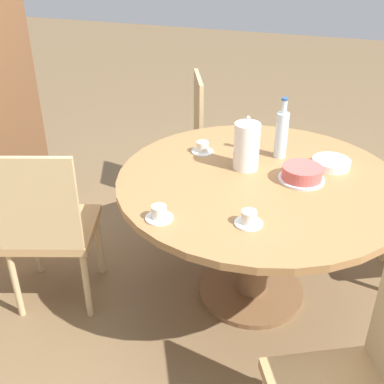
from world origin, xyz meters
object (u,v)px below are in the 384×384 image
Objects in this scene: chair_a at (49,226)px; cake_main at (302,174)px; water_bottle at (281,133)px; cup_c at (159,214)px; cup_b at (202,148)px; coffee_pot at (247,145)px; cup_a at (249,219)px; chair_d at (217,139)px.

chair_a is 4.16× the size of cake_main.
cup_c is (-0.77, 0.37, -0.11)m from water_bottle.
cup_b is at bearing -154.68° from chair_a.
coffee_pot is 2.35× the size of cup_a.
cup_a is (-0.69, 0.01, -0.11)m from water_bottle.
cup_b and cup_c have the same top height.
cake_main is 1.88× the size of cup_c.
cup_c is (-0.08, 0.36, 0.00)m from cup_a.
water_bottle is (-0.65, -0.53, 0.37)m from chair_d.
cup_b is (0.60, 0.39, 0.00)m from cup_a.
water_bottle is 0.29m from cake_main.
water_bottle is at bearing -0.59° from cup_a.
cup_b is at bearing 2.53° from cup_c.
cup_c is at bearing 154.31° from water_bottle.
chair_d reaches higher than cake_main.
chair_a is at bearing 133.81° from cup_b.
water_bottle reaches higher than chair_d.
coffee_pot reaches higher than chair_d.
chair_a is 0.89m from cup_b.
coffee_pot reaches higher than chair_a.
cup_c is (-0.54, 0.52, -0.01)m from cake_main.
chair_a is 1.06m from coffee_pot.
cake_main is 0.75m from cup_c.
cake_main is at bearing -98.44° from coffee_pot.
chair_a is at bearing 89.03° from cup_a.
cup_a is at bearing 177.56° from chair_d.
chair_d reaches higher than cup_b.
chair_a is at bearing 81.21° from cup_c.
cup_b is (0.59, -0.61, 0.26)m from chair_a.
cup_a and cup_c have the same top height.
chair_d is 7.84× the size of cup_c.
chair_a is at bearing 110.77° from cake_main.
cup_a is at bearing 179.41° from water_bottle.
coffee_pot is 0.63m from cup_c.
cake_main is at bearing -105.18° from cup_b.
chair_d reaches higher than cup_c.
water_bottle is at bearing -36.61° from coffee_pot.
cake_main is 0.48m from cup_a.
cup_a is 1.00× the size of cup_b.
chair_d is 1.45m from cup_c.
cake_main is (-0.23, -0.15, -0.10)m from water_bottle.
chair_d is 0.92m from water_bottle.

